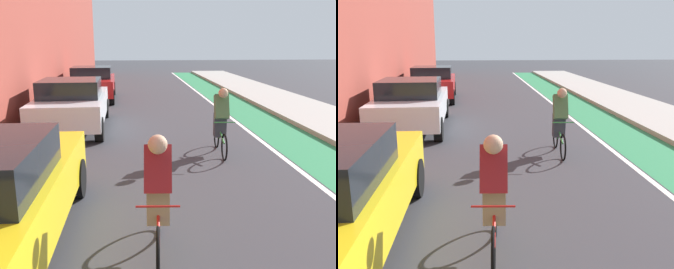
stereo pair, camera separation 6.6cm
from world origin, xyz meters
TOP-DOWN VIEW (x-y plane):
  - ground_plane at (0.00, 16.98)m, footprint 92.32×92.32m
  - bike_lane_paint at (3.21, 18.98)m, footprint 1.60×41.96m
  - lane_divider_stripe at (2.31, 18.98)m, footprint 0.12×41.96m
  - sidewalk_right at (5.42, 18.98)m, footprint 2.83×41.96m
  - parked_sedan_white at (-2.95, 18.70)m, footprint 2.07×4.43m
  - parked_sedan_red at (-2.95, 24.61)m, footprint 2.12×4.26m
  - cyclist_trailing at (-0.84, 11.50)m, footprint 0.48×1.69m
  - cyclist_far at (0.92, 15.73)m, footprint 0.48×1.67m

SIDE VIEW (x-z plane):
  - ground_plane at x=0.00m, z-range 0.00..0.00m
  - bike_lane_paint at x=3.21m, z-range 0.00..0.00m
  - lane_divider_stripe at x=2.31m, z-range 0.00..0.00m
  - sidewalk_right at x=5.42m, z-range 0.00..0.14m
  - parked_sedan_red at x=-2.95m, z-range 0.02..1.55m
  - parked_sedan_white at x=-2.95m, z-range 0.02..1.55m
  - cyclist_trailing at x=-0.84m, z-range 0.01..1.61m
  - cyclist_far at x=0.92m, z-range 0.05..1.64m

